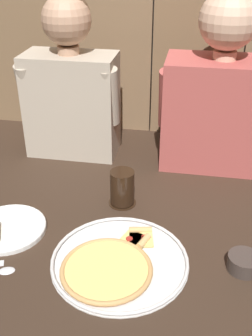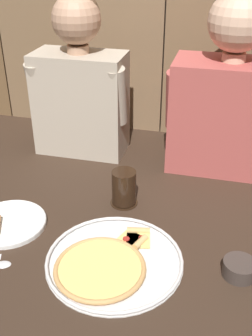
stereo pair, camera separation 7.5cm
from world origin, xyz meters
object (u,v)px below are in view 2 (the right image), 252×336
dipping_bowl (239,268)px  diner_left (80,82)px  pizza_tray (110,262)px  dinner_plate (8,223)px  drinking_glass (124,188)px  diner_right (229,92)px

dipping_bowl → diner_left: size_ratio=0.14×
diner_left → pizza_tray: bearing=-64.8°
dinner_plate → drinking_glass: 0.38m
pizza_tray → dipping_bowl: bearing=8.0°
dinner_plate → dipping_bowl: dipping_bowl is taller
drinking_glass → diner_right: 0.51m
pizza_tray → diner_left: bearing=115.2°
diner_left → diner_right: (0.56, 0.00, 0.01)m
drinking_glass → dinner_plate: bearing=-147.0°
diner_left → diner_right: diner_right is taller
dinner_plate → diner_right: (0.61, 0.54, 0.29)m
pizza_tray → dipping_bowl: size_ratio=4.27×
pizza_tray → diner_right: size_ratio=0.59×
drinking_glass → diner_right: size_ratio=0.19×
diner_right → pizza_tray: bearing=-112.3°
diner_left → diner_right: 0.56m
pizza_tray → dipping_bowl: 0.34m
dinner_plate → pizza_tray: bearing=-14.3°
drinking_glass → diner_left: 0.48m
diner_left → drinking_glass: bearing=-52.4°
dinner_plate → diner_right: 0.86m
diner_left → diner_right: size_ratio=0.95×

